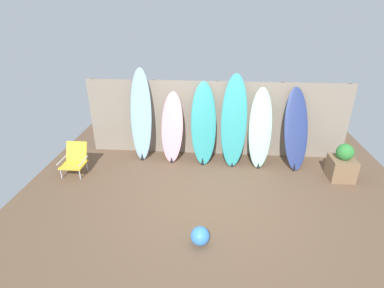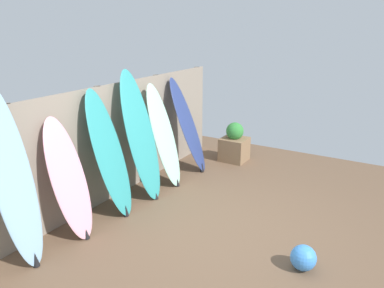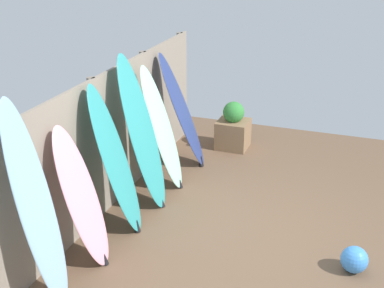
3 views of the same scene
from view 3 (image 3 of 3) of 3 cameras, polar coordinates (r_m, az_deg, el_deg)
The scene contains 10 objects.
ground at distance 6.45m, azimuth 6.61°, elevation -10.28°, with size 7.68×7.68×0.00m, color brown.
fence_back at distance 6.69m, azimuth -9.96°, elevation -0.47°, with size 6.08×0.11×1.80m.
surfboard_skyblue_0 at distance 5.18m, azimuth -16.27°, elevation -6.59°, with size 0.49×0.47×2.11m.
surfboard_pink_1 at distance 5.80m, azimuth -11.65°, elevation -5.72°, with size 0.52×0.55×1.58m.
surfboard_teal_2 at distance 6.29m, azimuth -8.13°, elevation -1.88°, with size 0.62×0.63×1.83m.
surfboard_teal_3 at distance 6.78m, azimuth -5.32°, elevation 1.09°, with size 0.60×0.62×2.02m.
surfboard_seafoam_4 at distance 7.33m, azimuth -3.23°, elevation 1.63°, with size 0.53×0.64×1.74m.
surfboard_navy_5 at distance 8.00m, azimuth -1.04°, elevation 3.50°, with size 0.60×0.79×1.74m.
planter_box at distance 8.82m, azimuth 4.41°, elevation 1.68°, with size 0.49×0.50×0.79m.
beach_ball at distance 6.10m, azimuth 16.93°, elevation -11.71°, with size 0.29×0.29×0.29m, color #3F8CE5.
Camera 3 is at (-5.29, -1.15, 3.50)m, focal length 50.00 mm.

